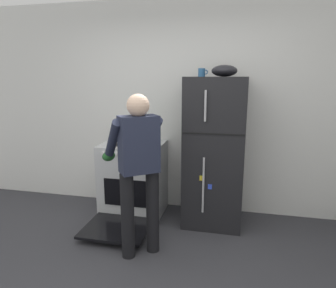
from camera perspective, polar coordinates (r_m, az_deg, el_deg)
kitchen_wall_back at (r=4.00m, az=2.40°, el=6.79°), size 6.00×0.10×2.70m
refrigerator at (r=3.65m, az=8.71°, el=-1.48°), size 0.68×0.72×1.75m
stove_range at (r=3.95m, az=-6.53°, el=-6.67°), size 0.76×1.24×0.94m
person_cook at (r=2.92m, az=-5.66°, el=-3.29°), size 0.67×0.71×1.60m
red_pot at (r=3.73m, az=-4.58°, el=0.91°), size 0.35×0.25×0.13m
coffee_mug at (r=3.61m, az=6.39°, el=13.22°), size 0.11×0.08×0.10m
pepper_mill at (r=4.12m, az=-9.67°, el=1.94°), size 0.05×0.05×0.14m
mixing_bowl at (r=3.54m, az=10.55°, el=13.38°), size 0.29×0.29×0.13m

